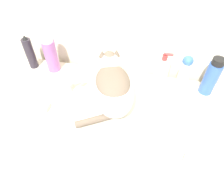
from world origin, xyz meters
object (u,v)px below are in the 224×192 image
at_px(soap_bar, 40,106).
at_px(faucet, 68,82).
at_px(cat, 112,85).
at_px(soap_pump_bottle, 161,73).
at_px(mouthwash_bottle, 51,54).
at_px(cream_tube, 209,173).
at_px(lotion_bottle_white, 184,73).
at_px(hairspray_can_black, 30,53).
at_px(shampoo_bottle_tall, 211,77).

bearing_deg(soap_bar, faucet, 51.52).
relative_size(cat, soap_pump_bottle, 1.74).
relative_size(mouthwash_bottle, cream_tube, 1.16).
xyz_separation_m(mouthwash_bottle, soap_pump_bottle, (0.56, -0.00, -0.02)).
bearing_deg(mouthwash_bottle, lotion_bottle_white, 0.00).
bearing_deg(soap_bar, soap_pump_bottle, 28.29).
xyz_separation_m(mouthwash_bottle, hairspray_can_black, (-0.12, 0.00, -0.01)).
bearing_deg(faucet, soap_bar, -114.93).
height_order(hairspray_can_black, cream_tube, hairspray_can_black).
height_order(mouthwash_bottle, lotion_bottle_white, mouthwash_bottle).
bearing_deg(faucet, cream_tube, -10.50).
bearing_deg(faucet, hairspray_can_black, 163.98).
relative_size(faucet, mouthwash_bottle, 0.65).
relative_size(shampoo_bottle_tall, soap_bar, 2.30).
height_order(shampoo_bottle_tall, lotion_bottle_white, shampoo_bottle_tall).
distance_m(mouthwash_bottle, soap_pump_bottle, 0.56).
xyz_separation_m(cat, mouthwash_bottle, (-0.36, 0.19, -0.04)).
height_order(mouthwash_bottle, soap_pump_bottle, mouthwash_bottle).
distance_m(shampoo_bottle_tall, lotion_bottle_white, 0.12).
xyz_separation_m(faucet, shampoo_bottle_tall, (0.63, 0.15, 0.02)).
relative_size(lotion_bottle_white, soap_pump_bottle, 0.98).
height_order(cat, hairspray_can_black, cat).
height_order(shampoo_bottle_tall, hairspray_can_black, shampoo_bottle_tall).
height_order(lotion_bottle_white, cream_tube, lotion_bottle_white).
distance_m(faucet, soap_bar, 0.16).
bearing_deg(soap_pump_bottle, cat, -135.51).
bearing_deg(cream_tube, soap_pump_bottle, 114.57).
bearing_deg(lotion_bottle_white, hairspray_can_black, 180.00).
bearing_deg(hairspray_can_black, shampoo_bottle_tall, -0.00).
height_order(lotion_bottle_white, soap_bar, lotion_bottle_white).
height_order(cat, soap_bar, cat).
bearing_deg(faucet, soap_pump_bottle, 33.90).
xyz_separation_m(cat, faucet, (-0.21, 0.04, -0.06)).
relative_size(faucet, shampoo_bottle_tall, 0.67).
bearing_deg(shampoo_bottle_tall, lotion_bottle_white, 180.00).
bearing_deg(hairspray_can_black, soap_pump_bottle, -0.00).
relative_size(cat, hairspray_can_black, 1.75).
relative_size(cat, faucet, 2.55).
relative_size(mouthwash_bottle, hairspray_can_black, 1.06).
relative_size(cream_tube, soap_bar, 2.06).
bearing_deg(mouthwash_bottle, soap_pump_bottle, -0.00).
xyz_separation_m(mouthwash_bottle, lotion_bottle_white, (0.66, 0.00, -0.00)).
bearing_deg(soap_bar, cat, 14.42).
height_order(mouthwash_bottle, soap_bar, mouthwash_bottle).
relative_size(hairspray_can_black, cream_tube, 1.10).
bearing_deg(faucet, cat, 2.90).
distance_m(cat, shampoo_bottle_tall, 0.46).
distance_m(faucet, shampoo_bottle_tall, 0.65).
height_order(cat, mouthwash_bottle, cat).
bearing_deg(shampoo_bottle_tall, hairspray_can_black, 180.00).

